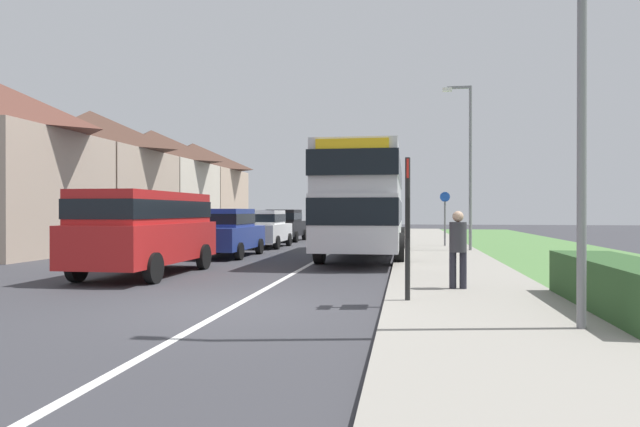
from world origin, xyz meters
TOP-DOWN VIEW (x-y plane):
  - ground_plane at (0.00, 0.00)m, footprint 120.00×120.00m
  - lane_marking_centre at (0.00, 8.00)m, footprint 0.14×60.00m
  - pavement_near_side at (4.20, 6.00)m, footprint 3.20×68.00m
  - grass_verge_seaward at (8.50, 6.00)m, footprint 6.00×68.00m
  - roadside_hedge at (6.30, 0.14)m, footprint 1.10×4.30m
  - double_decker_bus at (1.52, 11.01)m, footprint 2.80×10.49m
  - parked_van_red at (-3.71, 4.39)m, footprint 2.11×5.12m
  - parked_car_blue at (-3.50, 10.26)m, footprint 1.91×4.24m
  - parked_car_white at (-3.48, 15.44)m, footprint 2.00×3.98m
  - parked_car_black at (-3.68, 20.80)m, footprint 1.91×4.08m
  - pedestrian_at_stop at (4.00, 2.22)m, footprint 0.34×0.34m
  - bus_stop_sign at (3.00, 0.63)m, footprint 0.09×0.52m
  - cycle_route_sign at (4.68, 16.04)m, footprint 0.44×0.08m
  - street_lamp_mid at (5.37, 13.37)m, footprint 1.14×0.20m
  - house_terrace_far_side at (-12.64, 19.71)m, footprint 6.60×26.71m

SIDE VIEW (x-z plane):
  - ground_plane at x=0.00m, z-range 0.00..0.00m
  - lane_marking_centre at x=0.00m, z-range 0.00..0.01m
  - grass_verge_seaward at x=8.50m, z-range 0.00..0.08m
  - pavement_near_side at x=4.20m, z-range 0.00..0.12m
  - roadside_hedge at x=6.30m, z-range 0.00..0.90m
  - parked_car_white at x=-3.48m, z-range 0.08..1.78m
  - parked_car_black at x=-3.68m, z-range 0.08..1.82m
  - parked_car_blue at x=-3.50m, z-range 0.08..1.83m
  - pedestrian_at_stop at x=4.00m, z-range 0.14..1.81m
  - parked_van_red at x=-3.71m, z-range 0.21..2.37m
  - cycle_route_sign at x=4.68m, z-range 0.17..2.69m
  - bus_stop_sign at x=3.00m, z-range 0.24..2.84m
  - double_decker_bus at x=1.52m, z-range 0.29..3.99m
  - house_terrace_far_side at x=-12.64m, z-range 0.00..6.68m
  - street_lamp_mid at x=5.37m, z-range 0.54..7.15m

